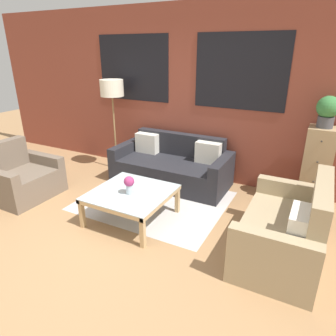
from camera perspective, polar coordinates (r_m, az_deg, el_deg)
ground_plane at (r=3.75m, az=-13.95°, el=-13.44°), size 16.00×16.00×0.00m
wall_back_brick at (r=5.18m, az=2.83°, el=13.86°), size 8.40×0.09×2.80m
rug at (r=4.52m, az=-2.65°, el=-6.21°), size 2.06×1.68×0.00m
couch_dark at (r=5.02m, az=0.76°, el=0.26°), size 1.92×0.88×0.78m
settee_vintage at (r=3.50m, az=21.54°, el=-11.15°), size 0.80×1.40×0.92m
armchair_corner at (r=5.07m, az=-26.01°, el=-1.88°), size 0.80×0.93×0.84m
coffee_table at (r=3.92m, az=-7.01°, el=-5.19°), size 0.97×0.97×0.41m
floor_lamp at (r=5.41m, az=-10.62°, el=14.07°), size 0.40×0.40×1.63m
drawer_cabinet at (r=4.67m, az=26.39°, el=0.05°), size 0.37×0.37×1.15m
potted_plant at (r=4.46m, az=28.13°, el=9.69°), size 0.29×0.29×0.42m
flower_vase at (r=3.79m, az=-7.41°, el=-2.99°), size 0.13×0.13×0.24m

